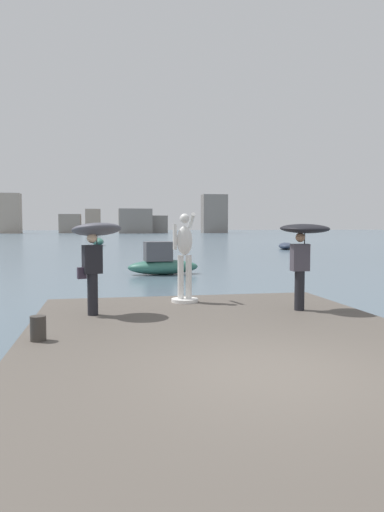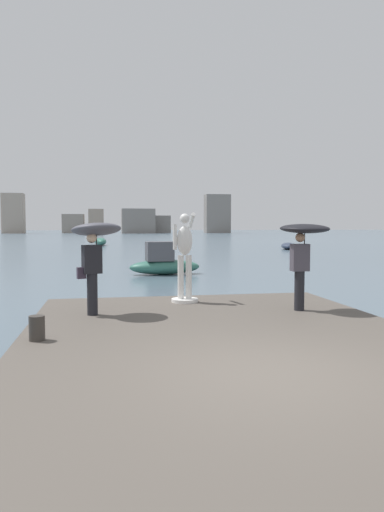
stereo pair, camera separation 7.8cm
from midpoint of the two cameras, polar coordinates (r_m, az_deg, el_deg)
ground_plane at (r=45.77m, az=-7.58°, el=0.81°), size 400.00×400.00×0.00m
pier at (r=8.08m, az=4.89°, el=-11.25°), size 7.04×9.74×0.40m
statue_white_figure at (r=11.56m, az=-0.71°, el=-0.46°), size 0.66×0.89×2.21m
onlooker_left at (r=10.10m, az=-11.46°, el=1.70°), size 1.33×1.35×2.00m
onlooker_right at (r=10.71m, az=13.52°, el=1.78°), size 1.10×1.11×1.94m
mooring_bollard at (r=8.19m, az=-18.02°, el=-8.31°), size 0.26×0.26×0.41m
boat_mid at (r=55.31m, az=-10.99°, el=1.72°), size 1.62×3.95×0.88m
boat_far at (r=22.02m, az=-3.38°, el=-0.84°), size 3.41×1.49×1.54m
boat_leftward at (r=46.78m, az=11.63°, el=1.21°), size 2.67×4.11×0.63m
distant_skyline at (r=146.11m, az=-8.10°, el=4.46°), size 68.16×15.03×11.92m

